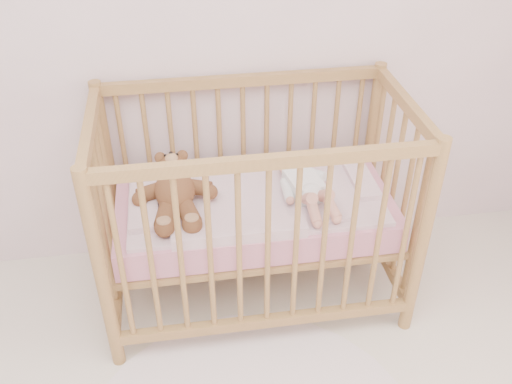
{
  "coord_description": "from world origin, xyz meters",
  "views": [
    {
      "loc": [
        0.08,
        -0.43,
        2.03
      ],
      "look_at": [
        0.38,
        1.55,
        0.62
      ],
      "focal_mm": 40.0,
      "sensor_mm": 36.0,
      "label": 1
    }
  ],
  "objects": [
    {
      "name": "baby",
      "position": [
        0.6,
        1.58,
        0.64
      ],
      "size": [
        0.33,
        0.55,
        0.12
      ],
      "primitive_type": null,
      "rotation": [
        0.0,
        0.0,
        0.18
      ],
      "color": "white",
      "rests_on": "blanket"
    },
    {
      "name": "teddy_bear",
      "position": [
        0.04,
        1.58,
        0.65
      ],
      "size": [
        0.39,
        0.55,
        0.15
      ],
      "primitive_type": null,
      "rotation": [
        0.0,
        0.0,
        0.02
      ],
      "color": "brown",
      "rests_on": "blanket"
    },
    {
      "name": "mattress",
      "position": [
        0.38,
        1.6,
        0.49
      ],
      "size": [
        1.22,
        0.62,
        0.13
      ],
      "primitive_type": "cube",
      "color": "pink",
      "rests_on": "crib"
    },
    {
      "name": "blanket",
      "position": [
        0.38,
        1.6,
        0.56
      ],
      "size": [
        1.1,
        0.58,
        0.06
      ],
      "primitive_type": null,
      "color": "pink",
      "rests_on": "mattress"
    },
    {
      "name": "crib",
      "position": [
        0.38,
        1.6,
        0.5
      ],
      "size": [
        1.36,
        0.76,
        1.0
      ],
      "primitive_type": null,
      "color": "#AD8249",
      "rests_on": "floor"
    }
  ]
}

